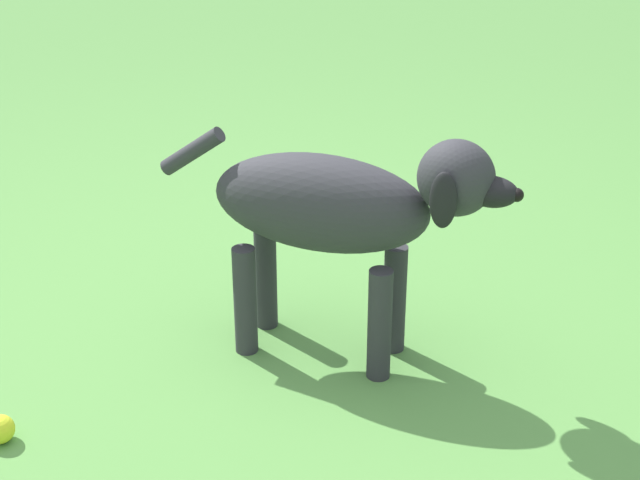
% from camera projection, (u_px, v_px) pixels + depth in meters
% --- Properties ---
extents(ground, '(14.00, 14.00, 0.00)m').
position_uv_depth(ground, '(222.00, 363.00, 2.34)').
color(ground, '#548C42').
extents(dog, '(0.53, 0.79, 0.61)m').
position_uv_depth(dog, '(341.00, 210.00, 2.22)').
color(dog, '#2D2D33').
rests_on(dog, ground).
extents(tennis_ball_1, '(0.07, 0.07, 0.07)m').
position_uv_depth(tennis_ball_1, '(0.00, 429.00, 2.05)').
color(tennis_ball_1, '#CBD529').
rests_on(tennis_ball_1, ground).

